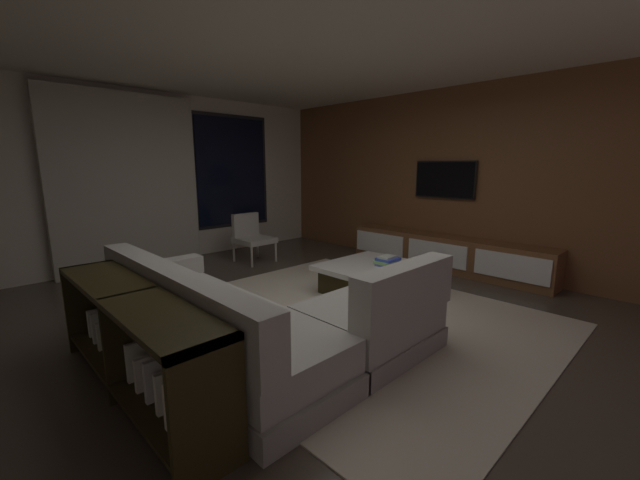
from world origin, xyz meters
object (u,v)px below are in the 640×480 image
at_px(accent_chair_near_window, 251,235).
at_px(media_console, 446,254).
at_px(mounted_tv, 445,180).
at_px(book_stack_on_coffee_table, 387,261).
at_px(console_table_behind_couch, 134,339).
at_px(coffee_table, 375,279).
at_px(sectional_couch, 258,323).

xyz_separation_m(accent_chair_near_window, media_console, (1.77, -2.54, -0.18)).
bearing_deg(mounted_tv, accent_chair_near_window, 129.72).
height_order(book_stack_on_coffee_table, console_table_behind_couch, console_table_behind_couch).
bearing_deg(coffee_table, sectional_couch, -171.80).
xyz_separation_m(coffee_table, book_stack_on_coffee_table, (0.12, -0.08, 0.23)).
bearing_deg(mounted_tv, coffee_table, -176.39).
relative_size(coffee_table, console_table_behind_couch, 0.55).
bearing_deg(book_stack_on_coffee_table, console_table_behind_couch, -178.62).
bearing_deg(accent_chair_near_window, sectional_couch, -123.47).
bearing_deg(sectional_couch, media_console, 3.16).
relative_size(sectional_couch, accent_chair_near_window, 3.21).
distance_m(sectional_couch, mounted_tv, 3.93).
bearing_deg(mounted_tv, media_console, -132.47).
relative_size(book_stack_on_coffee_table, media_console, 0.10).
bearing_deg(book_stack_on_coffee_table, coffee_table, 145.99).
bearing_deg(coffee_table, accent_chair_near_window, 93.14).
xyz_separation_m(book_stack_on_coffee_table, console_table_behind_couch, (-2.98, -0.07, -0.00)).
bearing_deg(media_console, book_stack_on_coffee_table, 179.98).
height_order(sectional_couch, media_console, sectional_couch).
relative_size(coffee_table, book_stack_on_coffee_table, 3.90).
height_order(coffee_table, mounted_tv, mounted_tv).
bearing_deg(media_console, accent_chair_near_window, 124.81).
height_order(coffee_table, accent_chair_near_window, accent_chair_near_window).
relative_size(book_stack_on_coffee_table, console_table_behind_couch, 0.14).
bearing_deg(console_table_behind_couch, book_stack_on_coffee_table, 1.38).
relative_size(coffee_table, accent_chair_near_window, 1.49).
relative_size(book_stack_on_coffee_table, accent_chair_near_window, 0.38).
bearing_deg(sectional_couch, accent_chair_near_window, 56.53).
height_order(book_stack_on_coffee_table, media_console, media_console).
bearing_deg(console_table_behind_couch, coffee_table, 3.09).
distance_m(coffee_table, accent_chair_near_window, 2.48).
relative_size(sectional_couch, media_console, 0.81).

